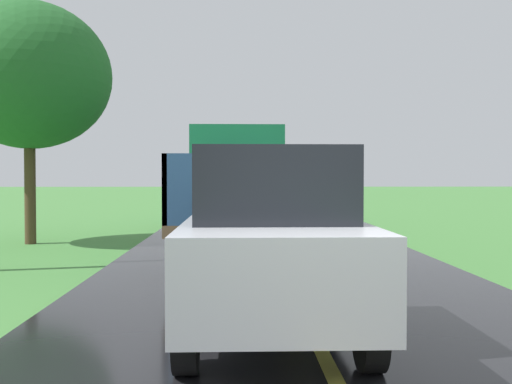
{
  "coord_description": "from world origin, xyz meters",
  "views": [
    {
      "loc": [
        -0.8,
        -3.54,
        1.72
      ],
      "look_at": [
        -0.38,
        8.86,
        1.4
      ],
      "focal_mm": 40.73,
      "sensor_mm": 36.0,
      "label": 1
    }
  ],
  "objects_px": {
    "banana_truck_near": "(238,189)",
    "banana_truck_far": "(238,184)",
    "roadside_tree_near_left": "(29,76)",
    "following_car": "(270,239)"
  },
  "relations": [
    {
      "from": "roadside_tree_near_left",
      "to": "following_car",
      "type": "relative_size",
      "value": 1.51
    },
    {
      "from": "banana_truck_far",
      "to": "banana_truck_near",
      "type": "bearing_deg",
      "value": -90.23
    },
    {
      "from": "banana_truck_near",
      "to": "banana_truck_far",
      "type": "relative_size",
      "value": 1.0
    },
    {
      "from": "roadside_tree_near_left",
      "to": "following_car",
      "type": "bearing_deg",
      "value": -58.01
    },
    {
      "from": "banana_truck_near",
      "to": "banana_truck_far",
      "type": "xyz_separation_m",
      "value": [
        0.04,
        9.35,
        0.0
      ]
    },
    {
      "from": "banana_truck_far",
      "to": "roadside_tree_near_left",
      "type": "xyz_separation_m",
      "value": [
        -5.36,
        -6.8,
        2.85
      ]
    },
    {
      "from": "banana_truck_near",
      "to": "banana_truck_far",
      "type": "bearing_deg",
      "value": 89.77
    },
    {
      "from": "banana_truck_near",
      "to": "roadside_tree_near_left",
      "type": "xyz_separation_m",
      "value": [
        -5.33,
        2.54,
        2.85
      ]
    },
    {
      "from": "banana_truck_far",
      "to": "roadside_tree_near_left",
      "type": "distance_m",
      "value": 9.12
    },
    {
      "from": "following_car",
      "to": "banana_truck_near",
      "type": "bearing_deg",
      "value": 92.87
    }
  ]
}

